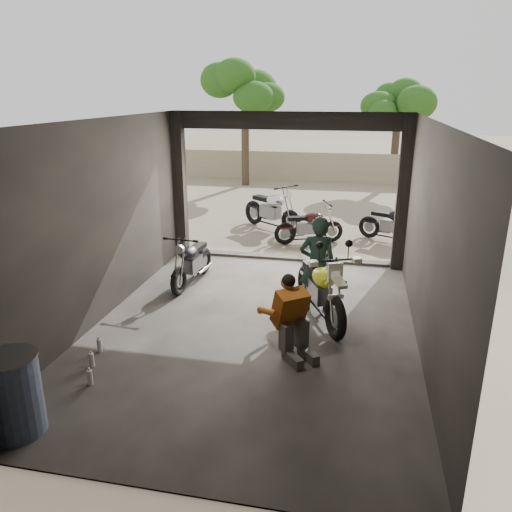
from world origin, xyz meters
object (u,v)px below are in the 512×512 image
at_px(mechanic, 294,320).
at_px(oil_drum, 13,396).
at_px(stool, 321,261).
at_px(helmet, 323,249).
at_px(sign_post, 439,206).
at_px(main_bike, 320,284).
at_px(outside_bike_c, 393,221).
at_px(outside_bike_a, 272,207).
at_px(left_bike, 192,258).
at_px(rider, 317,265).
at_px(outside_bike_b, 309,223).

relative_size(mechanic, oil_drum, 1.24).
distance_m(stool, helmet, 0.23).
bearing_deg(mechanic, helmet, 48.98).
xyz_separation_m(helmet, sign_post, (2.16, 0.58, 0.83)).
xyz_separation_m(main_bike, outside_bike_c, (1.39, 4.84, -0.09)).
relative_size(outside_bike_a, mechanic, 1.62).
bearing_deg(outside_bike_c, helmet, 179.13).
height_order(left_bike, mechanic, mechanic).
bearing_deg(stool, main_bike, -86.05).
height_order(main_bike, outside_bike_a, outside_bike_a).
bearing_deg(left_bike, stool, 19.96).
height_order(main_bike, left_bike, main_bike).
xyz_separation_m(rider, oil_drum, (-2.90, -3.91, -0.37)).
xyz_separation_m(stool, sign_post, (2.17, 0.64, 1.05)).
relative_size(stool, oil_drum, 0.54).
bearing_deg(rider, outside_bike_c, -118.02).
xyz_separation_m(outside_bike_b, oil_drum, (-2.36, -7.89, -0.04)).
relative_size(rider, oil_drum, 1.79).
distance_m(outside_bike_b, sign_post, 3.44).
bearing_deg(rider, main_bike, 95.06).
bearing_deg(sign_post, outside_bike_b, 142.52).
bearing_deg(helmet, outside_bike_a, 128.58).
distance_m(rider, sign_post, 3.03).
relative_size(rider, sign_post, 0.75).
bearing_deg(oil_drum, stool, 61.70).
bearing_deg(outside_bike_b, helmet, 170.90).
bearing_deg(helmet, oil_drum, -104.25).
bearing_deg(rider, mechanic, 74.67).
relative_size(outside_bike_a, helmet, 5.79).
distance_m(main_bike, outside_bike_a, 5.70).
height_order(left_bike, sign_post, sign_post).
distance_m(main_bike, sign_post, 3.26).
relative_size(left_bike, mechanic, 1.34).
relative_size(main_bike, mechanic, 1.62).
bearing_deg(outside_bike_a, mechanic, -130.18).
bearing_deg(stool, mechanic, -92.35).
xyz_separation_m(outside_bike_b, rider, (0.55, -3.98, 0.32)).
relative_size(main_bike, helmet, 5.76).
height_order(outside_bike_a, outside_bike_c, outside_bike_a).
distance_m(outside_bike_a, rider, 5.36).
xyz_separation_m(outside_bike_b, helmet, (0.53, -2.50, 0.14)).
bearing_deg(outside_bike_c, rider, -172.75).
xyz_separation_m(stool, oil_drum, (-2.87, -5.33, 0.04)).
height_order(helmet, sign_post, sign_post).
bearing_deg(outside_bike_b, main_bike, 167.35).
height_order(rider, oil_drum, rider).
distance_m(outside_bike_a, outside_bike_b, 1.59).
height_order(outside_bike_c, oil_drum, outside_bike_c).
distance_m(left_bike, outside_bike_c, 5.45).
height_order(outside_bike_b, outside_bike_c, outside_bike_c).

